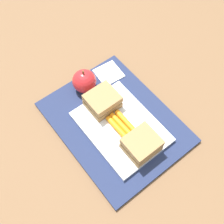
# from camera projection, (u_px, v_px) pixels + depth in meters

# --- Properties ---
(ground_plane) EXTENTS (2.40, 2.40, 0.00)m
(ground_plane) POSITION_uv_depth(u_px,v_px,m) (115.00, 123.00, 0.76)
(ground_plane) COLOR brown
(lunchbag_mat) EXTENTS (0.36, 0.28, 0.01)m
(lunchbag_mat) POSITION_uv_depth(u_px,v_px,m) (115.00, 122.00, 0.76)
(lunchbag_mat) COLOR navy
(lunchbag_mat) RESTS_ON ground_plane
(food_tray) EXTENTS (0.23, 0.17, 0.01)m
(food_tray) POSITION_uv_depth(u_px,v_px,m) (121.00, 127.00, 0.74)
(food_tray) COLOR white
(food_tray) RESTS_ON lunchbag_mat
(sandwich_half_left) EXTENTS (0.07, 0.08, 0.04)m
(sandwich_half_left) POSITION_uv_depth(u_px,v_px,m) (142.00, 144.00, 0.69)
(sandwich_half_left) COLOR #9E7A4C
(sandwich_half_left) RESTS_ON food_tray
(sandwich_half_right) EXTENTS (0.07, 0.08, 0.04)m
(sandwich_half_right) POSITION_uv_depth(u_px,v_px,m) (102.00, 101.00, 0.75)
(sandwich_half_right) COLOR #9E7A4C
(sandwich_half_right) RESTS_ON food_tray
(carrot_sticks_bundle) EXTENTS (0.08, 0.04, 0.02)m
(carrot_sticks_bundle) POSITION_uv_depth(u_px,v_px,m) (121.00, 124.00, 0.73)
(carrot_sticks_bundle) COLOR orange
(carrot_sticks_bundle) RESTS_ON food_tray
(apple) EXTENTS (0.07, 0.07, 0.08)m
(apple) POSITION_uv_depth(u_px,v_px,m) (86.00, 80.00, 0.78)
(apple) COLOR red
(apple) RESTS_ON lunchbag_mat
(paper_napkin) EXTENTS (0.08, 0.08, 0.00)m
(paper_napkin) POSITION_uv_depth(u_px,v_px,m) (109.00, 73.00, 0.83)
(paper_napkin) COLOR white
(paper_napkin) RESTS_ON lunchbag_mat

